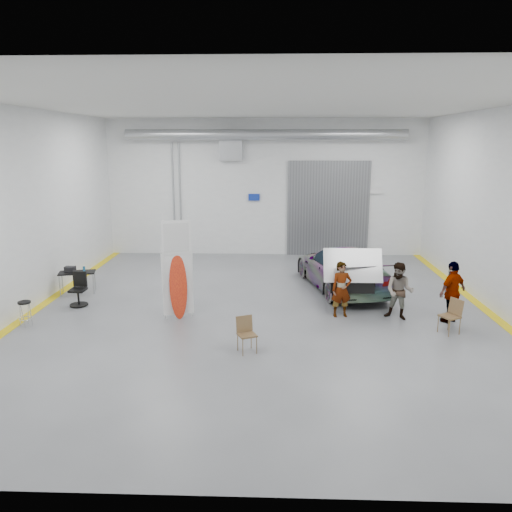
{
  "coord_description": "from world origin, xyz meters",
  "views": [
    {
      "loc": [
        0.37,
        -14.22,
        4.99
      ],
      "look_at": [
        -0.17,
        1.02,
        1.5
      ],
      "focal_mm": 35.0,
      "sensor_mm": 36.0,
      "label": 1
    }
  ],
  "objects_px": {
    "person_b": "(399,291)",
    "person_c": "(452,292)",
    "folding_chair_near": "(247,341)",
    "sedan_car": "(342,268)",
    "office_chair": "(79,291)",
    "shop_stool": "(25,314)",
    "person_a": "(341,289)",
    "work_table": "(75,272)",
    "surfboard_display": "(175,277)",
    "folding_chair_far": "(449,323)"
  },
  "relations": [
    {
      "from": "person_b",
      "to": "person_c",
      "type": "relative_size",
      "value": 0.94
    },
    {
      "from": "folding_chair_near",
      "to": "person_b",
      "type": "bearing_deg",
      "value": 6.31
    },
    {
      "from": "sedan_car",
      "to": "office_chair",
      "type": "relative_size",
      "value": 4.92
    },
    {
      "from": "sedan_car",
      "to": "shop_stool",
      "type": "xyz_separation_m",
      "value": [
        -9.22,
        -3.96,
        -0.39
      ]
    },
    {
      "from": "person_a",
      "to": "office_chair",
      "type": "distance_m",
      "value": 8.08
    },
    {
      "from": "work_table",
      "to": "surfboard_display",
      "type": "bearing_deg",
      "value": -31.25
    },
    {
      "from": "person_a",
      "to": "work_table",
      "type": "bearing_deg",
      "value": 157.41
    },
    {
      "from": "person_b",
      "to": "folding_chair_far",
      "type": "bearing_deg",
      "value": -19.59
    },
    {
      "from": "surfboard_display",
      "to": "office_chair",
      "type": "relative_size",
      "value": 2.92
    },
    {
      "from": "office_chair",
      "to": "person_a",
      "type": "bearing_deg",
      "value": -2.92
    },
    {
      "from": "person_b",
      "to": "shop_stool",
      "type": "xyz_separation_m",
      "value": [
        -10.46,
        -0.94,
        -0.48
      ]
    },
    {
      "from": "person_b",
      "to": "shop_stool",
      "type": "bearing_deg",
      "value": -149.35
    },
    {
      "from": "person_c",
      "to": "shop_stool",
      "type": "relative_size",
      "value": 2.5
    },
    {
      "from": "person_a",
      "to": "work_table",
      "type": "xyz_separation_m",
      "value": [
        -8.64,
        2.01,
        -0.09
      ]
    },
    {
      "from": "person_c",
      "to": "shop_stool",
      "type": "bearing_deg",
      "value": -31.31
    },
    {
      "from": "sedan_car",
      "to": "person_b",
      "type": "xyz_separation_m",
      "value": [
        1.25,
        -3.02,
        0.09
      ]
    },
    {
      "from": "folding_chair_near",
      "to": "work_table",
      "type": "distance_m",
      "value": 7.64
    },
    {
      "from": "person_b",
      "to": "office_chair",
      "type": "bearing_deg",
      "value": -159.76
    },
    {
      "from": "folding_chair_far",
      "to": "folding_chair_near",
      "type": "bearing_deg",
      "value": -103.15
    },
    {
      "from": "surfboard_display",
      "to": "work_table",
      "type": "bearing_deg",
      "value": 131.55
    },
    {
      "from": "surfboard_display",
      "to": "person_c",
      "type": "bearing_deg",
      "value": -17.49
    },
    {
      "from": "surfboard_display",
      "to": "shop_stool",
      "type": "height_order",
      "value": "surfboard_display"
    },
    {
      "from": "person_a",
      "to": "office_chair",
      "type": "bearing_deg",
      "value": 165.38
    },
    {
      "from": "folding_chair_near",
      "to": "office_chair",
      "type": "xyz_separation_m",
      "value": [
        -5.43,
        3.38,
        0.18
      ]
    },
    {
      "from": "surfboard_display",
      "to": "work_table",
      "type": "relative_size",
      "value": 2.4
    },
    {
      "from": "work_table",
      "to": "person_c",
      "type": "bearing_deg",
      "value": -11.52
    },
    {
      "from": "person_c",
      "to": "work_table",
      "type": "bearing_deg",
      "value": -46.4
    },
    {
      "from": "person_c",
      "to": "folding_chair_far",
      "type": "height_order",
      "value": "person_c"
    },
    {
      "from": "person_c",
      "to": "work_table",
      "type": "relative_size",
      "value": 1.4
    },
    {
      "from": "folding_chair_far",
      "to": "work_table",
      "type": "relative_size",
      "value": 0.74
    },
    {
      "from": "folding_chair_near",
      "to": "folding_chair_far",
      "type": "distance_m",
      "value": 5.5
    },
    {
      "from": "shop_stool",
      "to": "office_chair",
      "type": "bearing_deg",
      "value": 66.55
    },
    {
      "from": "folding_chair_near",
      "to": "office_chair",
      "type": "height_order",
      "value": "office_chair"
    },
    {
      "from": "person_a",
      "to": "work_table",
      "type": "relative_size",
      "value": 1.29
    },
    {
      "from": "office_chair",
      "to": "surfboard_display",
      "type": "bearing_deg",
      "value": -15.67
    },
    {
      "from": "person_a",
      "to": "person_b",
      "type": "bearing_deg",
      "value": -15.26
    },
    {
      "from": "sedan_car",
      "to": "person_b",
      "type": "relative_size",
      "value": 3.06
    },
    {
      "from": "person_c",
      "to": "surfboard_display",
      "type": "xyz_separation_m",
      "value": [
        -7.83,
        0.04,
        0.34
      ]
    },
    {
      "from": "person_a",
      "to": "office_chair",
      "type": "xyz_separation_m",
      "value": [
        -8.04,
        0.73,
        -0.36
      ]
    },
    {
      "from": "folding_chair_far",
      "to": "person_b",
      "type": "bearing_deg",
      "value": -163.07
    },
    {
      "from": "person_a",
      "to": "folding_chair_far",
      "type": "xyz_separation_m",
      "value": [
        2.71,
        -1.25,
        -0.53
      ]
    },
    {
      "from": "person_c",
      "to": "folding_chair_near",
      "type": "relative_size",
      "value": 2.03
    },
    {
      "from": "person_a",
      "to": "shop_stool",
      "type": "bearing_deg",
      "value": 177.69
    },
    {
      "from": "person_a",
      "to": "work_table",
      "type": "height_order",
      "value": "person_a"
    },
    {
      "from": "person_b",
      "to": "folding_chair_far",
      "type": "relative_size",
      "value": 1.78
    },
    {
      "from": "folding_chair_far",
      "to": "office_chair",
      "type": "xyz_separation_m",
      "value": [
        -10.75,
        1.97,
        0.16
      ]
    },
    {
      "from": "surfboard_display",
      "to": "folding_chair_near",
      "type": "relative_size",
      "value": 3.48
    },
    {
      "from": "shop_stool",
      "to": "office_chair",
      "type": "distance_m",
      "value": 2.0
    },
    {
      "from": "sedan_car",
      "to": "person_a",
      "type": "height_order",
      "value": "person_a"
    },
    {
      "from": "sedan_car",
      "to": "office_chair",
      "type": "distance_m",
      "value": 8.69
    }
  ]
}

